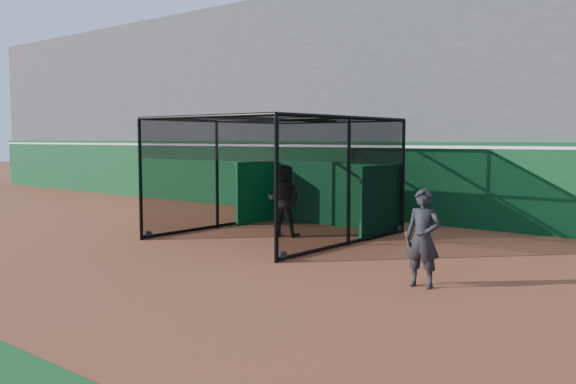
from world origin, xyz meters
The scene contains 6 objects.
ground centered at (0.00, 0.00, 0.00)m, with size 120.00×120.00×0.00m, color brown.
outfield_wall centered at (0.00, 8.50, 1.29)m, with size 50.00×0.50×2.50m.
grandstand centered at (0.00, 12.27, 4.48)m, with size 50.00×7.85×8.95m.
batting_cage centered at (-1.13, 3.75, 1.55)m, with size 4.64×5.50×3.11m.
batter centered at (-0.99, 3.86, 0.95)m, with size 0.93×0.72×1.90m, color black.
on_deck_player centered at (4.48, 1.06, 0.86)m, with size 0.67×0.48×1.73m.
Camera 1 is at (9.31, -8.55, 2.59)m, focal length 38.00 mm.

